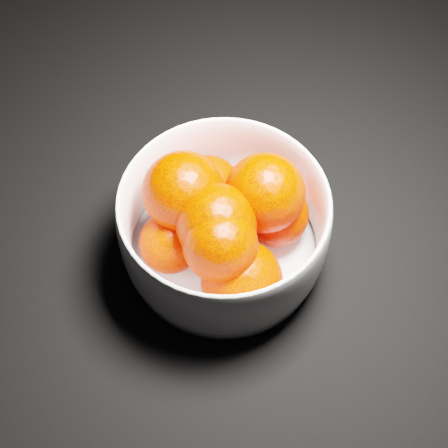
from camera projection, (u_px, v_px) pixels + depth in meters
bowl at (224, 227)px, 0.59m from camera, size 0.20×0.20×0.10m
orange_pile at (225, 222)px, 0.58m from camera, size 0.16×0.17×0.11m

